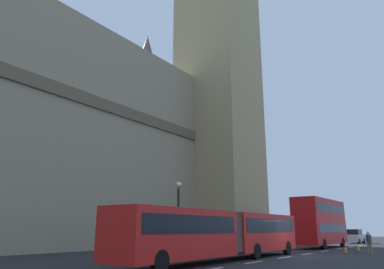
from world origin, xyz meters
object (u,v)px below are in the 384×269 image
double_decker_bus (320,221)px  street_lamp (178,212)px  sedan_lead (355,236)px  articulated_bus (223,231)px  traffic_cone_west (346,250)px  pedestrian_near_cones (369,241)px  traffic_cone_middle (358,248)px

double_decker_bus → street_lamp: 19.19m
double_decker_bus → sedan_lead: 15.43m
articulated_bus → traffic_cone_west: (11.96, -4.21, -1.46)m
articulated_bus → sedan_lead: 35.25m
pedestrian_near_cones → street_lamp: bearing=138.0°
traffic_cone_west → sedan_lead: bearing=10.7°
articulated_bus → traffic_cone_middle: bearing=-15.3°
traffic_cone_west → street_lamp: bearing=140.8°
sedan_lead → pedestrian_near_cones: sedan_lead is taller
traffic_cone_middle → pedestrian_near_cones: bearing=-154.0°
traffic_cone_middle → pedestrian_near_cones: (-3.09, -1.51, 0.63)m
double_decker_bus → sedan_lead: size_ratio=2.43×
articulated_bus → street_lamp: size_ratio=3.40×
traffic_cone_west → traffic_cone_middle: (3.89, -0.14, 0.00)m
sedan_lead → traffic_cone_west: sedan_lead is taller
articulated_bus → traffic_cone_west: bearing=-19.4°
traffic_cone_middle → pedestrian_near_cones: size_ratio=0.34×
street_lamp → double_decker_bus: bearing=-13.6°
double_decker_bus → traffic_cone_west: double_decker_bus is taller
traffic_cone_west → double_decker_bus: bearing=27.9°
sedan_lead → pedestrian_near_cones: bearing=-164.9°
street_lamp → traffic_cone_west: bearing=-39.2°
pedestrian_near_cones → traffic_cone_middle: bearing=26.0°
traffic_cone_west → pedestrian_near_cones: (0.80, -1.65, 0.63)m
articulated_bus → street_lamp: street_lamp is taller
articulated_bus → pedestrian_near_cones: size_ratio=10.59×
articulated_bus → street_lamp: bearing=74.3°
traffic_cone_west → pedestrian_near_cones: pedestrian_near_cones is taller
articulated_bus → pedestrian_near_cones: bearing=-24.6°
sedan_lead → street_lamp: street_lamp is taller
sedan_lead → traffic_cone_middle: (-19.39, -4.54, -0.63)m
sedan_lead → traffic_cone_middle: bearing=-166.8°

